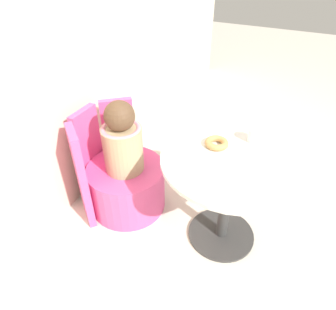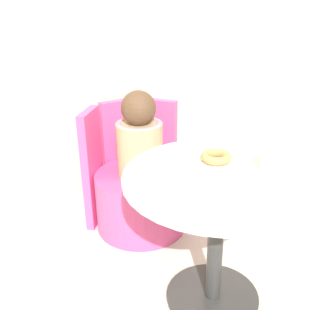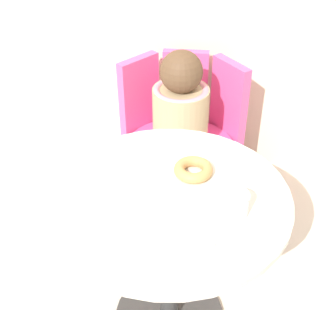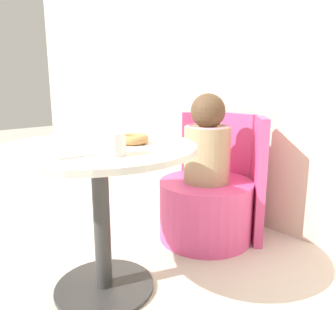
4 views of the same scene
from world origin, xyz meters
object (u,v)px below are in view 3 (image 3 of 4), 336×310
child_figure (181,107)px  tub_chair (179,175)px  round_table (170,228)px  cup (236,204)px  donut (193,170)px

child_figure → tub_chair: bearing=-100.6°
round_table → child_figure: size_ratio=1.61×
child_figure → cup: (0.24, -0.81, 0.12)m
child_figure → donut: 0.63m
child_figure → donut: bearing=-81.1°
tub_chair → cup: cup is taller
round_table → cup: 0.30m
tub_chair → cup: (0.24, -0.81, 0.54)m
tub_chair → child_figure: (0.00, 0.00, 0.42)m
child_figure → donut: child_figure is taller
round_table → tub_chair: bearing=91.8°
tub_chair → donut: bearing=-81.1°
child_figure → donut: size_ratio=3.68×
round_table → cup: bearing=-17.2°
donut → cup: 0.24m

